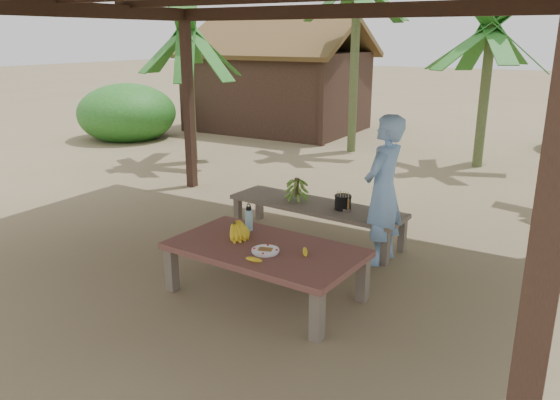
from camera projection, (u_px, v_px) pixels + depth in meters
The scene contains 15 objects.
ground at pixel (260, 270), 5.81m from camera, with size 80.00×80.00×0.00m, color brown.
work_table at pixel (265, 253), 5.13m from camera, with size 1.86×1.11×0.50m.
bench at pixel (316, 208), 6.59m from camera, with size 2.24×0.77×0.45m.
ripe_banana_bunch at pixel (234, 229), 5.30m from camera, with size 0.30×0.26×0.18m, color yellow, non-canonical shape.
plate at pixel (265, 251), 4.96m from camera, with size 0.25×0.25×0.04m.
loose_banana_front at pixel (254, 260), 4.76m from camera, with size 0.04×0.15×0.04m, color yellow.
loose_banana_side at pixel (305, 252), 4.93m from camera, with size 0.04×0.16×0.04m, color yellow.
water_flask at pixel (249, 219), 5.51m from camera, with size 0.08×0.08×0.29m.
green_banana_stalk at pixel (297, 189), 6.69m from camera, with size 0.26×0.26×0.30m, color #598C2D, non-canonical shape.
cooking_pot at pixel (343, 203), 6.35m from camera, with size 0.19×0.19×0.16m, color black.
skewer_rack at pixel (343, 201), 6.28m from camera, with size 0.18×0.08×0.24m, color #A57F47, non-canonical shape.
woman at pixel (383, 190), 5.82m from camera, with size 0.59×0.39×1.63m, color #739FD9.
hut at pixel (279, 87), 14.28m from camera, with size 4.40×3.43×2.85m.
banana_plant_n at pixel (490, 41), 9.77m from camera, with size 1.80×1.80×2.79m.
banana_plant_w at pixel (188, 45), 10.21m from camera, with size 1.80×1.80×2.72m.
Camera 1 is at (2.91, -4.49, 2.39)m, focal length 35.00 mm.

